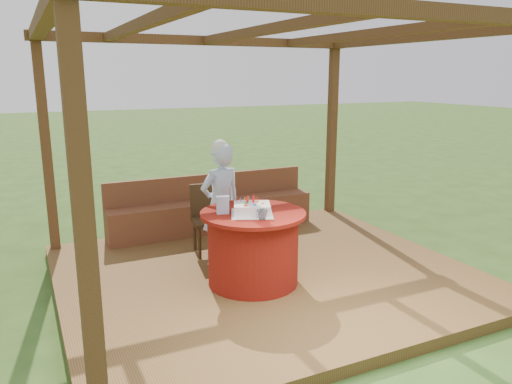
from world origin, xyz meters
TOP-DOWN VIEW (x-y plane):
  - ground at (0.00, 0.00)m, footprint 60.00×60.00m
  - deck at (0.00, 0.00)m, footprint 4.50×4.00m
  - pergola at (0.00, 0.00)m, footprint 4.50×4.00m
  - bench at (0.00, 1.72)m, footprint 3.00×0.42m
  - table at (-0.27, -0.24)m, footprint 1.12×1.12m
  - chair at (-0.35, 0.91)m, footprint 0.47×0.47m
  - elderly_woman at (-0.37, 0.43)m, footprint 0.59×0.45m
  - birthday_cake at (-0.32, -0.31)m, footprint 0.56×0.56m
  - gift_bag at (-0.58, -0.16)m, footprint 0.15×0.12m
  - drinking_glass at (-0.31, -0.54)m, footprint 0.11×0.11m

SIDE VIEW (x-z plane):
  - ground at x=0.00m, z-range 0.00..0.00m
  - deck at x=0.00m, z-range 0.00..0.12m
  - bench at x=0.00m, z-range -0.02..0.79m
  - table at x=-0.27m, z-range 0.13..0.92m
  - chair at x=-0.35m, z-range 0.16..1.02m
  - elderly_woman at x=-0.37m, z-range 0.12..1.61m
  - drinking_glass at x=-0.31m, z-range 0.92..1.02m
  - birthday_cake at x=-0.32m, z-range 0.88..1.07m
  - gift_bag at x=-0.58m, z-range 0.92..1.10m
  - pergola at x=0.00m, z-range 1.05..3.77m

